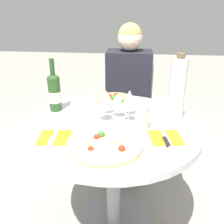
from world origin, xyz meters
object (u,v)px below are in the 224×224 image
tall_carafe (177,90)px  wine_bottle (54,92)px  chair_behind_diner (128,112)px  pizza_large (105,144)px  seated_diner (128,109)px  dining_table (113,150)px

tall_carafe → wine_bottle: bearing=174.7°
chair_behind_diner → wine_bottle: size_ratio=3.00×
pizza_large → tall_carafe: size_ratio=0.95×
chair_behind_diner → seated_diner: size_ratio=0.77×
pizza_large → seated_diner: bearing=86.1°
seated_diner → dining_table: bearing=86.2°
dining_table → pizza_large: bearing=-94.2°
dining_table → tall_carafe: (0.33, 0.09, 0.34)m
dining_table → pizza_large: pizza_large is taller
wine_bottle → tall_carafe: size_ratio=0.85×
wine_bottle → tall_carafe: tall_carafe is taller
chair_behind_diner → dining_table: bearing=86.9°
pizza_large → tall_carafe: bearing=42.6°
seated_diner → wine_bottle: seated_diner is taller
pizza_large → tall_carafe: (0.34, 0.32, 0.16)m
tall_carafe → dining_table: bearing=-165.2°
dining_table → tall_carafe: tall_carafe is taller
dining_table → wine_bottle: 0.48m
dining_table → chair_behind_diner: bearing=86.9°
pizza_large → wine_bottle: size_ratio=1.11×
wine_bottle → tall_carafe: (0.69, -0.06, 0.06)m
dining_table → tall_carafe: bearing=14.8°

